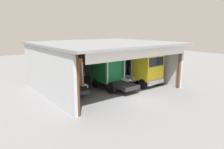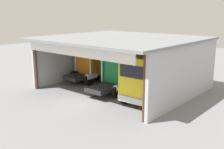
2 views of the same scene
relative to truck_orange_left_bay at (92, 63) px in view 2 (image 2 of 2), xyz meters
The scene contains 7 objects.
ground_plane 7.17m from the truck_orange_left_bay, 53.63° to the right, with size 80.00×80.00×0.00m, color slate.
workshop_shed 4.42m from the truck_orange_left_bay, ahead, with size 12.75×12.03×4.70m.
truck_orange_left_bay is the anchor object (origin of this frame).
truck_green_right_bay 4.47m from the truck_orange_left_bay, 12.57° to the right, with size 2.67×5.34×3.65m.
truck_yellow_center_left_bay 8.40m from the truck_orange_left_bay, 19.04° to the right, with size 2.82×4.35×3.72m.
oil_drum 4.75m from the truck_orange_left_bay, 64.25° to the left, with size 0.58×0.58×0.91m, color #194CB2.
tool_cart 5.30m from the truck_orange_left_bay, 63.12° to the left, with size 0.90×0.60×1.00m, color black.
Camera 2 is at (14.78, -13.44, 6.86)m, focal length 43.34 mm.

